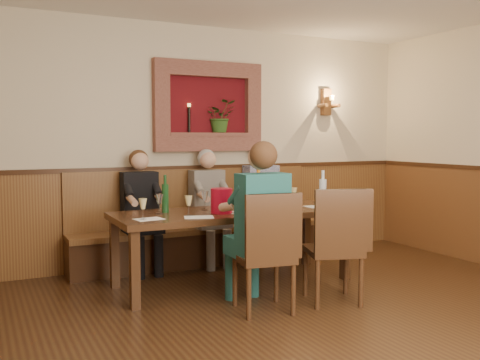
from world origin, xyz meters
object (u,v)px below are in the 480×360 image
object	(u,v)px
wine_bottle_green_b	(165,197)
person_chair_front	(257,239)
person_bench_mid	(210,218)
spittoon_bucket	(222,201)
chair_near_right	(333,269)
person_bench_left	(142,223)
bench	(199,236)
water_bottle	(323,193)
chair_near_left	(264,277)
person_bench_right	(264,212)
wine_bottle_green_a	(258,191)
dining_table	(233,218)

from	to	relation	value
wine_bottle_green_b	person_chair_front	bearing A→B (deg)	-60.88
person_bench_mid	spittoon_bucket	xyz separation A→B (m)	(-0.29, -0.97, 0.32)
chair_near_right	person_chair_front	distance (m)	0.76
person_chair_front	wine_bottle_green_b	xyz separation A→B (m)	(-0.52, 0.94, 0.30)
spittoon_bucket	person_chair_front	bearing A→B (deg)	-86.02
person_bench_left	person_bench_mid	bearing A→B (deg)	0.01
bench	person_bench_mid	bearing A→B (deg)	-45.56
chair_near_right	person_bench_left	bearing A→B (deg)	142.78
chair_near_right	water_bottle	bearing A→B (deg)	80.79
chair_near_left	person_bench_left	size ratio (longest dim) A/B	0.76
person_bench_mid	spittoon_bucket	distance (m)	1.06
person_bench_left	person_bench_right	xyz separation A→B (m)	(1.53, -0.00, 0.02)
wine_bottle_green_a	person_chair_front	bearing A→B (deg)	-118.82
person_bench_mid	person_chair_front	world-z (taller)	person_chair_front
chair_near_right	wine_bottle_green_b	size ratio (longest dim) A/B	2.81
bench	water_bottle	xyz separation A→B (m)	(0.88, -1.24, 0.59)
chair_near_left	wine_bottle_green_a	world-z (taller)	wine_bottle_green_a
person_bench_right	wine_bottle_green_b	xyz separation A→B (m)	(-1.48, -0.68, 0.32)
spittoon_bucket	wine_bottle_green_b	distance (m)	0.56
person_bench_mid	wine_bottle_green_a	world-z (taller)	person_bench_mid
chair_near_right	person_bench_mid	xyz separation A→B (m)	(-0.43, 1.80, 0.25)
person_bench_mid	person_bench_right	xyz separation A→B (m)	(0.72, -0.00, 0.02)
person_bench_mid	wine_bottle_green_b	world-z (taller)	person_bench_mid
chair_near_right	chair_near_left	bearing A→B (deg)	-166.29
chair_near_left	person_bench_right	distance (m)	2.01
chair_near_left	person_bench_mid	size ratio (longest dim) A/B	0.77
wine_bottle_green_a	chair_near_left	bearing A→B (deg)	-115.08
chair_near_right	wine_bottle_green_b	world-z (taller)	wine_bottle_green_b
chair_near_left	person_bench_right	bearing A→B (deg)	70.00
person_bench_right	wine_bottle_green_b	bearing A→B (deg)	-155.42
person_bench_left	person_bench_right	size ratio (longest dim) A/B	0.97
person_chair_front	person_bench_right	bearing A→B (deg)	59.18
dining_table	wine_bottle_green_a	xyz separation A→B (m)	(0.24, -0.08, 0.27)
bench	person_bench_mid	xyz separation A→B (m)	(0.10, -0.10, 0.23)
dining_table	person_chair_front	distance (m)	0.79
bench	wine_bottle_green_a	bearing A→B (deg)	-76.76
wine_bottle_green_b	dining_table	bearing A→B (deg)	-13.51
water_bottle	wine_bottle_green_a	bearing A→B (deg)	161.16
spittoon_bucket	wine_bottle_green_b	xyz separation A→B (m)	(-0.48, 0.28, 0.03)
wine_bottle_green_a	bench	bearing A→B (deg)	103.24
person_bench_left	chair_near_left	bearing A→B (deg)	-72.19
person_bench_mid	person_chair_front	size ratio (longest dim) A/B	0.93
person_bench_mid	wine_bottle_green_a	bearing A→B (deg)	-81.36
chair_near_left	spittoon_bucket	distance (m)	0.97
person_bench_right	water_bottle	bearing A→B (deg)	-87.19
person_bench_right	person_chair_front	bearing A→B (deg)	-120.82
spittoon_bucket	water_bottle	distance (m)	1.08
water_bottle	chair_near_left	bearing A→B (deg)	-149.30
bench	person_chair_front	distance (m)	1.75
wine_bottle_green_a	water_bottle	world-z (taller)	wine_bottle_green_a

